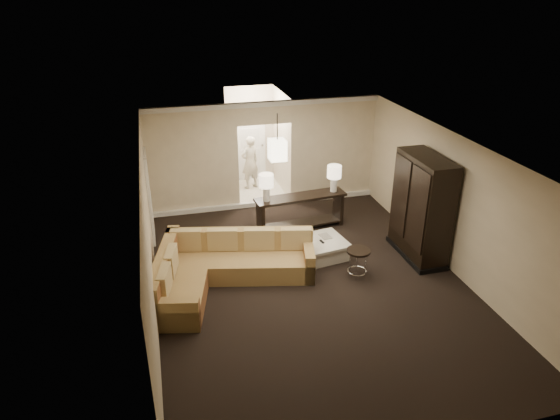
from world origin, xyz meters
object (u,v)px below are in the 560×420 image
object	(u,v)px
drink_table	(358,257)
person	(250,160)
console_table	(300,209)
armoire	(421,210)
sectional_sofa	(221,268)
coffee_table	(322,248)

from	to	relation	value
drink_table	person	size ratio (longest dim) A/B	0.35
drink_table	console_table	bearing A→B (deg)	102.27
console_table	person	world-z (taller)	person
armoire	console_table	bearing A→B (deg)	137.92
sectional_sofa	person	distance (m)	5.09
sectional_sofa	armoire	size ratio (longest dim) A/B	1.51
sectional_sofa	console_table	distance (m)	2.96
sectional_sofa	coffee_table	xyz separation A→B (m)	(2.31, 0.53, -0.16)
armoire	person	distance (m)	5.50
sectional_sofa	armoire	bearing A→B (deg)	13.88
person	sectional_sofa	bearing A→B (deg)	49.96
drink_table	person	xyz separation A→B (m)	(-1.17, 5.22, 0.42)
console_table	drink_table	bearing A→B (deg)	-82.80
sectional_sofa	person	size ratio (longest dim) A/B	2.02
drink_table	coffee_table	bearing A→B (deg)	114.64
coffee_table	armoire	xyz separation A→B (m)	(2.01, -0.47, 0.89)
person	armoire	bearing A→B (deg)	97.98
sectional_sofa	coffee_table	size ratio (longest dim) A/B	3.13
person	console_table	bearing A→B (deg)	80.82
console_table	person	xyz separation A→B (m)	(-0.65, 2.87, 0.34)
coffee_table	console_table	world-z (taller)	console_table
sectional_sofa	drink_table	distance (m)	2.77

